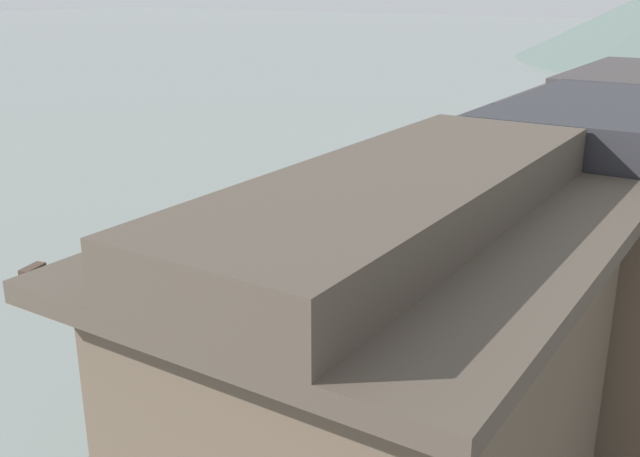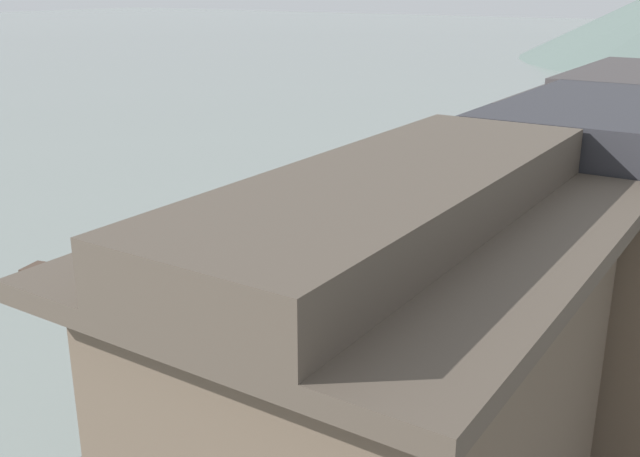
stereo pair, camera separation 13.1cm
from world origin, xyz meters
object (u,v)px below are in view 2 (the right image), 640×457
at_px(house_waterfront_nearest, 388,394).
at_px(house_waterfront_second, 590,257).
at_px(boat_midriver_upstream, 101,288).
at_px(house_waterfront_tall, 616,185).
at_px(boat_moored_third, 515,212).
at_px(boat_moored_nearest, 407,289).
at_px(boat_moored_second, 511,174).
at_px(boat_moored_far, 259,436).
at_px(mooring_post_dock_mid, 432,326).
at_px(boat_midriver_drifting, 625,140).

distance_m(house_waterfront_nearest, house_waterfront_second, 6.99).
distance_m(boat_midriver_upstream, house_waterfront_tall, 15.19).
relative_size(house_waterfront_nearest, house_waterfront_tall, 1.21).
bearing_deg(boat_midriver_upstream, boat_moored_third, 61.11).
height_order(boat_moored_nearest, house_waterfront_nearest, house_waterfront_nearest).
distance_m(boat_moored_second, boat_midriver_upstream, 21.15).
bearing_deg(house_waterfront_second, boat_moored_far, -137.12).
height_order(house_waterfront_tall, mooring_post_dock_mid, house_waterfront_tall).
height_order(house_waterfront_second, mooring_post_dock_mid, house_waterfront_second).
distance_m(boat_midriver_drifting, house_waterfront_tall, 25.23).
distance_m(boat_moored_third, house_waterfront_tall, 9.27).
xyz_separation_m(boat_moored_third, house_waterfront_second, (5.86, -13.16, 3.44)).
relative_size(boat_moored_second, boat_midriver_upstream, 0.98).
xyz_separation_m(house_waterfront_nearest, house_waterfront_tall, (0.07, 13.06, 0.01)).
height_order(boat_moored_nearest, boat_moored_second, boat_moored_second).
distance_m(boat_moored_far, house_waterfront_second, 7.67).
relative_size(boat_moored_third, house_waterfront_tall, 0.83).
height_order(boat_moored_third, mooring_post_dock_mid, mooring_post_dock_mid).
bearing_deg(boat_moored_far, boat_moored_nearest, 96.51).
bearing_deg(boat_moored_far, boat_moored_third, 92.73).
distance_m(boat_moored_third, house_waterfront_nearest, 20.96).
bearing_deg(boat_moored_nearest, boat_midriver_drifting, 88.71).
xyz_separation_m(boat_midriver_upstream, house_waterfront_nearest, (12.80, -5.80, 3.47)).
xyz_separation_m(boat_moored_far, house_waterfront_tall, (4.14, 10.79, 3.48)).
relative_size(boat_moored_nearest, house_waterfront_nearest, 0.48).
bearing_deg(boat_moored_nearest, boat_moored_far, -83.49).
height_order(boat_moored_second, house_waterfront_nearest, house_waterfront_nearest).
xyz_separation_m(boat_midriver_drifting, boat_midriver_upstream, (-8.35, -31.84, -0.01)).
bearing_deg(house_waterfront_tall, boat_midriver_drifting, 100.43).
xyz_separation_m(boat_midriver_drifting, house_waterfront_tall, (4.52, -24.58, 3.46)).
bearing_deg(mooring_post_dock_mid, house_waterfront_second, -2.71).
relative_size(boat_midriver_drifting, house_waterfront_nearest, 0.68).
distance_m(boat_moored_third, house_waterfront_second, 14.81).
bearing_deg(boat_midriver_drifting, house_waterfront_tall, -79.57).
distance_m(boat_moored_second, boat_moored_third, 6.55).
bearing_deg(boat_moored_third, mooring_post_dock_mid, -79.51).
relative_size(boat_moored_second, boat_midriver_drifting, 1.01).
distance_m(boat_moored_far, house_waterfront_tall, 12.07).
relative_size(boat_moored_third, boat_moored_far, 1.06).
xyz_separation_m(boat_moored_far, house_waterfront_second, (5.01, 4.65, 3.47)).
bearing_deg(boat_midriver_upstream, boat_moored_second, 74.74).
relative_size(boat_moored_far, boat_midriver_upstream, 0.93).
height_order(boat_midriver_upstream, house_waterfront_tall, house_waterfront_tall).
bearing_deg(boat_moored_third, boat_moored_far, -87.27).
bearing_deg(boat_midriver_upstream, boat_moored_nearest, 33.21).
bearing_deg(house_waterfront_second, mooring_post_dock_mid, 177.29).
height_order(boat_moored_far, boat_midriver_upstream, boat_moored_far).
distance_m(boat_moored_second, mooring_post_dock_mid, 19.71).
bearing_deg(boat_moored_nearest, house_waterfront_tall, 23.14).
bearing_deg(boat_moored_second, house_waterfront_nearest, -74.56).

